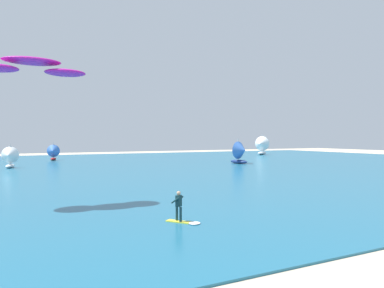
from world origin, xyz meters
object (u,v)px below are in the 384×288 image
(sailboat_near_shore, at_px, (9,157))
(sailboat_mid_left, at_px, (241,152))
(kite, at_px, (32,67))
(sailboat_mid_right, at_px, (53,152))
(sailboat_far_right, at_px, (261,145))
(kitesurfer, at_px, (182,211))

(sailboat_near_shore, xyz_separation_m, sailboat_mid_left, (35.76, -8.49, 0.35))
(kite, bearing_deg, sailboat_mid_right, 82.41)
(kite, relative_size, sailboat_mid_right, 2.01)
(kite, bearing_deg, sailboat_mid_left, 36.20)
(sailboat_near_shore, height_order, sailboat_mid_right, sailboat_near_shore)
(sailboat_far_right, xyz_separation_m, sailboat_mid_right, (-51.15, 0.40, -0.90))
(kite, relative_size, sailboat_far_right, 1.29)
(kitesurfer, height_order, sailboat_mid_right, sailboat_mid_right)
(kitesurfer, xyz_separation_m, sailboat_mid_left, (27.77, 34.18, 1.38))
(kite, relative_size, sailboat_mid_left, 1.62)
(sailboat_near_shore, xyz_separation_m, sailboat_mid_right, (7.84, 16.03, -0.04))
(kite, bearing_deg, sailboat_near_shore, 92.03)
(kite, xyz_separation_m, sailboat_near_shore, (-1.20, 33.78, -7.63))
(sailboat_far_right, bearing_deg, kitesurfer, -131.17)
(kite, distance_m, sailboat_far_right, 76.34)
(sailboat_mid_left, bearing_deg, kite, -143.80)
(kitesurfer, distance_m, sailboat_near_shore, 43.42)
(sailboat_mid_left, height_order, sailboat_mid_right, sailboat_mid_left)
(kite, distance_m, sailboat_mid_right, 50.84)
(kite, height_order, sailboat_mid_right, kite)
(kitesurfer, bearing_deg, sailboat_near_shore, 100.61)
(sailboat_near_shore, distance_m, sailboat_mid_right, 17.85)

